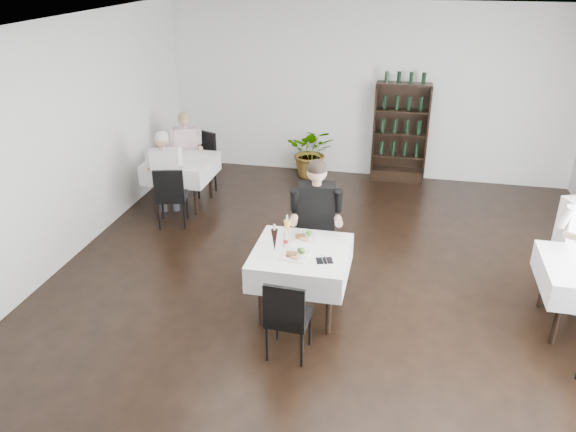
% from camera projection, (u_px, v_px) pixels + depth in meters
% --- Properties ---
extents(room_shell, '(9.00, 9.00, 9.00)m').
position_uv_depth(room_shell, '(331.00, 190.00, 5.69)').
color(room_shell, black).
rests_on(room_shell, ground).
extents(wine_shelf, '(0.90, 0.28, 1.75)m').
position_uv_depth(wine_shelf, '(400.00, 134.00, 9.66)').
color(wine_shelf, black).
rests_on(wine_shelf, ground).
extents(main_table, '(1.03, 1.03, 0.77)m').
position_uv_depth(main_table, '(301.00, 262.00, 6.12)').
color(main_table, black).
rests_on(main_table, ground).
extents(left_table, '(0.98, 0.98, 0.77)m').
position_uv_depth(left_table, '(181.00, 168.00, 8.79)').
color(left_table, black).
rests_on(left_table, ground).
extents(potted_tree, '(0.85, 0.74, 0.92)m').
position_uv_depth(potted_tree, '(312.00, 152.00, 10.02)').
color(potted_tree, '#24551D').
rests_on(potted_tree, ground).
extents(main_chair_far, '(0.49, 0.49, 1.05)m').
position_uv_depth(main_chair_far, '(309.00, 229.00, 6.90)').
color(main_chair_far, black).
rests_on(main_chair_far, ground).
extents(main_chair_near, '(0.43, 0.43, 0.89)m').
position_uv_depth(main_chair_near, '(287.00, 315.00, 5.42)').
color(main_chair_near, black).
rests_on(main_chair_near, ground).
extents(left_chair_far, '(0.62, 0.62, 1.02)m').
position_uv_depth(left_chair_far, '(201.00, 158.00, 9.32)').
color(left_chair_far, black).
rests_on(left_chair_far, ground).
extents(left_chair_near, '(0.52, 0.52, 0.92)m').
position_uv_depth(left_chair_near, '(171.00, 193.00, 8.10)').
color(left_chair_near, black).
rests_on(left_chair_near, ground).
extents(diner_main, '(0.64, 0.66, 1.58)m').
position_uv_depth(diner_main, '(316.00, 216.00, 6.50)').
color(diner_main, '#3C3C43').
rests_on(diner_main, ground).
extents(diner_left_far, '(0.61, 0.64, 1.37)m').
position_uv_depth(diner_left_far, '(186.00, 147.00, 9.16)').
color(diner_left_far, '#3C3C43').
rests_on(diner_left_far, ground).
extents(diner_left_near, '(0.61, 0.65, 1.39)m').
position_uv_depth(diner_left_near, '(165.00, 168.00, 8.24)').
color(diner_left_near, '#3C3C43').
rests_on(diner_left_near, ground).
extents(plate_far, '(0.30, 0.30, 0.08)m').
position_uv_depth(plate_far, '(304.00, 237.00, 6.29)').
color(plate_far, white).
rests_on(plate_far, main_table).
extents(plate_near, '(0.31, 0.31, 0.09)m').
position_uv_depth(plate_near, '(296.00, 255.00, 5.92)').
color(plate_near, white).
rests_on(plate_near, main_table).
extents(pilsner_dark, '(0.07, 0.07, 0.32)m').
position_uv_depth(pilsner_dark, '(274.00, 240.00, 5.98)').
color(pilsner_dark, black).
rests_on(pilsner_dark, main_table).
extents(pilsner_lager, '(0.08, 0.08, 0.33)m').
position_uv_depth(pilsner_lager, '(287.00, 231.00, 6.16)').
color(pilsner_lager, gold).
rests_on(pilsner_lager, main_table).
extents(coke_bottle, '(0.05, 0.05, 0.21)m').
position_uv_depth(coke_bottle, '(286.00, 240.00, 6.08)').
color(coke_bottle, silver).
rests_on(coke_bottle, main_table).
extents(napkin_cutlery, '(0.20, 0.18, 0.02)m').
position_uv_depth(napkin_cutlery, '(324.00, 260.00, 5.84)').
color(napkin_cutlery, black).
rests_on(napkin_cutlery, main_table).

